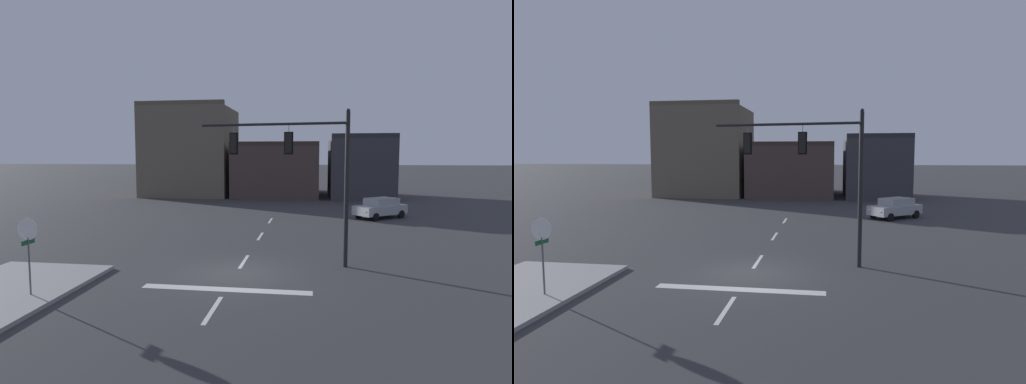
{
  "view_description": "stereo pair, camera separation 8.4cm",
  "coord_description": "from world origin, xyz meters",
  "views": [
    {
      "loc": [
        3.12,
        -16.29,
        4.97
      ],
      "look_at": [
        0.41,
        3.14,
        3.19
      ],
      "focal_mm": 28.3,
      "sensor_mm": 36.0,
      "label": 1
    },
    {
      "loc": [
        3.21,
        -16.28,
        4.97
      ],
      "look_at": [
        0.41,
        3.14,
        3.19
      ],
      "focal_mm": 28.3,
      "sensor_mm": 36.0,
      "label": 2
    }
  ],
  "objects": [
    {
      "name": "building_row",
      "position": [
        -3.87,
        33.73,
        4.14
      ],
      "size": [
        29.48,
        13.58,
        11.18
      ],
      "color": "#665B4C",
      "rests_on": "ground"
    },
    {
      "name": "stop_sign",
      "position": [
        -6.53,
        -3.86,
        2.14
      ],
      "size": [
        0.76,
        0.64,
        2.83
      ],
      "color": "#56565B",
      "rests_on": "ground"
    },
    {
      "name": "stop_bar_paint",
      "position": [
        0.0,
        -2.0,
        0.0
      ],
      "size": [
        6.4,
        0.5,
        0.01
      ],
      "primitive_type": "cube",
      "color": "silver",
      "rests_on": "ground"
    },
    {
      "name": "lane_centreline",
      "position": [
        0.0,
        2.0,
        0.0
      ],
      "size": [
        0.16,
        26.4,
        0.01
      ],
      "color": "silver",
      "rests_on": "ground"
    },
    {
      "name": "ground_plane",
      "position": [
        0.0,
        0.0,
        0.0
      ],
      "size": [
        400.0,
        400.0,
        0.0
      ],
      "primitive_type": "plane",
      "color": "#353538"
    },
    {
      "name": "car_lot_nearside",
      "position": [
        8.52,
        16.42,
        0.86
      ],
      "size": [
        4.54,
        4.19,
        1.61
      ],
      "color": "#9EA0A5",
      "rests_on": "ground"
    },
    {
      "name": "signal_mast_near_side",
      "position": [
        2.72,
        1.98,
        4.69
      ],
      "size": [
        6.81,
        0.92,
        6.99
      ],
      "color": "black",
      "rests_on": "ground"
    }
  ]
}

